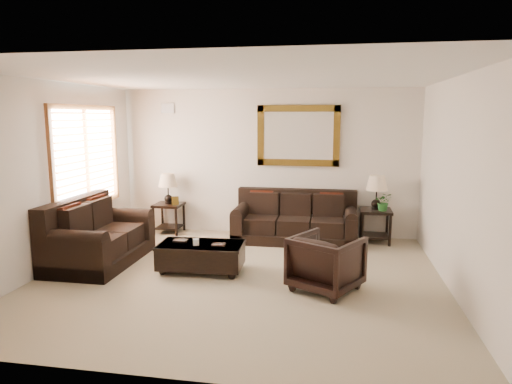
% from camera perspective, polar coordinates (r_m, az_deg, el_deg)
% --- Properties ---
extents(room, '(5.51, 5.01, 2.71)m').
position_cam_1_polar(room, '(6.07, -2.19, 1.38)').
color(room, gray).
rests_on(room, ground).
extents(window, '(0.07, 1.96, 1.66)m').
position_cam_1_polar(window, '(7.88, -20.38, 4.12)').
color(window, white).
rests_on(window, room).
extents(mirror, '(1.50, 0.06, 1.10)m').
position_cam_1_polar(mirror, '(8.38, 5.30, 7.01)').
color(mirror, '#462E0E').
rests_on(mirror, room).
extents(air_vent, '(0.25, 0.02, 0.18)m').
position_cam_1_polar(air_vent, '(8.94, -10.99, 10.24)').
color(air_vent, '#999999').
rests_on(air_vent, room).
extents(sofa, '(2.16, 0.93, 0.88)m').
position_cam_1_polar(sofa, '(8.20, 4.91, -3.84)').
color(sofa, black).
rests_on(sofa, room).
extents(loveseat, '(1.04, 1.74, 0.98)m').
position_cam_1_polar(loveseat, '(7.35, -19.36, -5.60)').
color(loveseat, black).
rests_on(loveseat, room).
extents(end_table_left, '(0.52, 0.52, 1.14)m').
position_cam_1_polar(end_table_left, '(8.77, -10.90, -0.29)').
color(end_table_left, black).
rests_on(end_table_left, room).
extents(end_table_right, '(0.54, 0.54, 1.19)m').
position_cam_1_polar(end_table_right, '(8.22, 14.80, -0.85)').
color(end_table_right, black).
rests_on(end_table_right, room).
extents(coffee_table, '(1.23, 0.70, 0.51)m').
position_cam_1_polar(coffee_table, '(6.62, -6.87, -7.71)').
color(coffee_table, black).
rests_on(coffee_table, room).
extents(armchair, '(1.02, 1.01, 0.79)m').
position_cam_1_polar(armchair, '(5.92, 8.77, -8.41)').
color(armchair, black).
rests_on(armchair, floor).
extents(potted_plant, '(0.31, 0.34, 0.25)m').
position_cam_1_polar(potted_plant, '(8.15, 15.66, -1.43)').
color(potted_plant, '#20591E').
rests_on(potted_plant, end_table_right).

